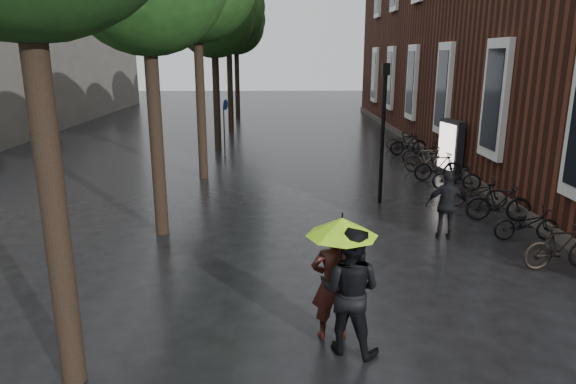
{
  "coord_description": "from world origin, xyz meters",
  "views": [
    {
      "loc": [
        -1.2,
        -5.17,
        4.31
      ],
      "look_at": [
        -0.99,
        5.78,
        1.38
      ],
      "focal_mm": 32.0,
      "sensor_mm": 36.0,
      "label": 1
    }
  ],
  "objects_px": {
    "pedestrian_walking": "(447,205)",
    "parked_bicycles": "(448,171)",
    "lamp_post": "(383,120)",
    "person_burgundy": "(333,282)",
    "person_black": "(350,291)",
    "ad_lightbox": "(450,148)"
  },
  "relations": [
    {
      "from": "pedestrian_walking",
      "to": "parked_bicycles",
      "type": "relative_size",
      "value": 0.12
    },
    {
      "from": "lamp_post",
      "to": "person_burgundy",
      "type": "bearing_deg",
      "value": -106.4
    },
    {
      "from": "person_black",
      "to": "pedestrian_walking",
      "type": "height_order",
      "value": "person_black"
    },
    {
      "from": "parked_bicycles",
      "to": "ad_lightbox",
      "type": "distance_m",
      "value": 1.65
    },
    {
      "from": "parked_bicycles",
      "to": "lamp_post",
      "type": "bearing_deg",
      "value": -141.64
    },
    {
      "from": "parked_bicycles",
      "to": "lamp_post",
      "type": "distance_m",
      "value": 4.05
    },
    {
      "from": "person_burgundy",
      "to": "parked_bicycles",
      "type": "distance_m",
      "value": 10.94
    },
    {
      "from": "lamp_post",
      "to": "parked_bicycles",
      "type": "bearing_deg",
      "value": 38.36
    },
    {
      "from": "person_burgundy",
      "to": "parked_bicycles",
      "type": "bearing_deg",
      "value": -124.28
    },
    {
      "from": "person_burgundy",
      "to": "parked_bicycles",
      "type": "xyz_separation_m",
      "value": [
        4.98,
        9.73,
        -0.45
      ]
    },
    {
      "from": "lamp_post",
      "to": "ad_lightbox",
      "type": "bearing_deg",
      "value": 48.19
    },
    {
      "from": "parked_bicycles",
      "to": "pedestrian_walking",
      "type": "bearing_deg",
      "value": -108.45
    },
    {
      "from": "person_black",
      "to": "ad_lightbox",
      "type": "xyz_separation_m",
      "value": [
        5.27,
        11.58,
        0.05
      ]
    },
    {
      "from": "parked_bicycles",
      "to": "ad_lightbox",
      "type": "relative_size",
      "value": 7.16
    },
    {
      "from": "ad_lightbox",
      "to": "lamp_post",
      "type": "bearing_deg",
      "value": -142.21
    },
    {
      "from": "person_burgundy",
      "to": "pedestrian_walking",
      "type": "distance_m",
      "value": 5.44
    },
    {
      "from": "person_burgundy",
      "to": "pedestrian_walking",
      "type": "relative_size",
      "value": 1.1
    },
    {
      "from": "pedestrian_walking",
      "to": "ad_lightbox",
      "type": "xyz_separation_m",
      "value": [
        2.29,
        6.8,
        0.18
      ]
    },
    {
      "from": "pedestrian_walking",
      "to": "parked_bicycles",
      "type": "distance_m",
      "value": 5.63
    },
    {
      "from": "person_burgundy",
      "to": "lamp_post",
      "type": "bearing_deg",
      "value": -113.59
    },
    {
      "from": "person_black",
      "to": "lamp_post",
      "type": "bearing_deg",
      "value": -80.11
    },
    {
      "from": "person_black",
      "to": "pedestrian_walking",
      "type": "bearing_deg",
      "value": -97.87
    }
  ]
}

